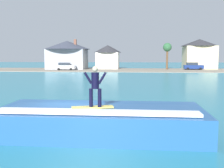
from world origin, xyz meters
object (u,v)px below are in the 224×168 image
Objects in this scene: house_gabled_white at (199,53)px; tree_tall_bare at (167,49)px; surfboard at (93,107)px; tree_short_bushy at (73,53)px; car_far_shore at (193,66)px; house_with_chimney at (67,53)px; wave_crest at (100,120)px; house_small_cottage at (108,56)px; car_near_shore at (65,66)px; surfer at (95,84)px.

house_gabled_white is 1.45× the size of tree_tall_bare.
surfboard is 0.31× the size of tree_short_bushy.
tree_tall_bare is at bearing 172.34° from car_far_shore.
house_with_chimney is at bearing -92.68° from tree_short_bushy.
house_small_cottage is at bearing 95.73° from wave_crest.
tree_tall_bare is (9.20, 56.17, 4.61)m from wave_crest.
house_gabled_white reaches higher than car_near_shore.
car_near_shore is 12.23m from house_small_cottage.
tree_tall_bare reaches higher than car_near_shore.
car_far_shore is 0.78× the size of tree_short_bushy.
surfboard is at bearing -84.56° from house_small_cottage.
house_small_cottage is 1.22× the size of tree_short_bushy.
house_small_cottage is (-5.65, 59.26, 2.15)m from surfboard.
surfboard is at bearing -106.50° from house_gabled_white.
surfboard is at bearing -73.85° from car_near_shore.
wave_crest is 57.44m from car_far_shore.
car_near_shore is at bearing -172.10° from car_far_shore.
house_with_chimney reaches higher than surfboard.
tree_tall_bare is (9.30, 56.96, 2.89)m from surfer.
surfboard is 59.21m from house_with_chimney.
surfboard reaches higher than wave_crest.
house_with_chimney reaches higher than surfer.
house_gabled_white is 9.95m from tree_tall_bare.
house_gabled_white is 1.35× the size of house_small_cottage.
surfer is 0.38× the size of car_far_shore.
tree_short_bushy is (-15.74, 62.42, 1.74)m from surfer.
car_far_shore is at bearing 74.40° from surfboard.
tree_short_bushy reaches higher than wave_crest.
car_far_shore is at bearing -115.21° from house_gabled_white.
house_small_cottage reaches higher than car_near_shore.
wave_crest is 53.30m from car_near_shore.
wave_crest is 58.90m from house_small_cottage.
tree_tall_bare reaches higher than car_far_shore.
house_small_cottage is at bearing 38.56° from car_near_shore.
wave_crest is 5.08× the size of surfboard.
car_far_shore is 7.60m from tree_tall_bare.
tree_tall_bare is (15.08, -2.37, 1.73)m from house_small_cottage.
car_near_shore is at bearing -80.56° from house_with_chimney.
house_gabled_white is (17.98, 60.76, 3.62)m from wave_crest.
house_small_cottage reaches higher than tree_short_bushy.
car_far_shore is at bearing 74.55° from surfer.
car_near_shore is 0.98× the size of car_far_shore.
wave_crest is 0.96× the size of house_gabled_white.
house_gabled_white is (2.56, 5.43, 3.30)m from car_far_shore.
wave_crest is at bearing 83.17° from surfer.
tree_short_bushy is (-31.26, 6.30, 3.14)m from car_far_shore.
car_near_shore is 11.02m from tree_short_bushy.
house_gabled_white is at bearing 73.50° from surfboard.
surfer is 0.18× the size of house_gabled_white.
house_with_chimney is at bearing -172.45° from house_gabled_white.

